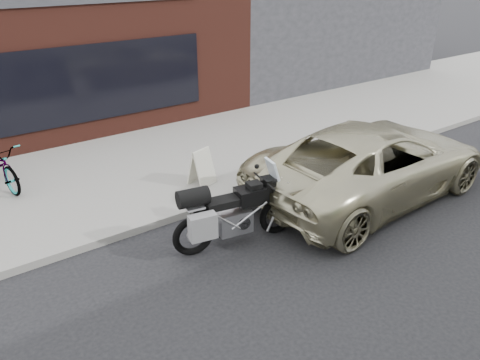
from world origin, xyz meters
The scene contains 5 objects.
ground centered at (0.00, 0.00, 0.00)m, with size 120.00×120.00×0.00m, color black.
near_sidewalk centered at (0.00, 7.00, 0.07)m, with size 44.00×6.00×0.15m, color gray.
motorcycle centered at (-0.09, 2.70, 0.66)m, with size 2.40×0.84×1.53m.
minivan centered at (3.50, 2.60, 0.79)m, with size 2.64×5.72×1.59m, color #BBB491.
sandwich_sign centered at (0.67, 4.93, 0.55)m, with size 0.61×0.59×0.80m.
Camera 1 is at (-4.04, -3.21, 4.74)m, focal length 35.00 mm.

